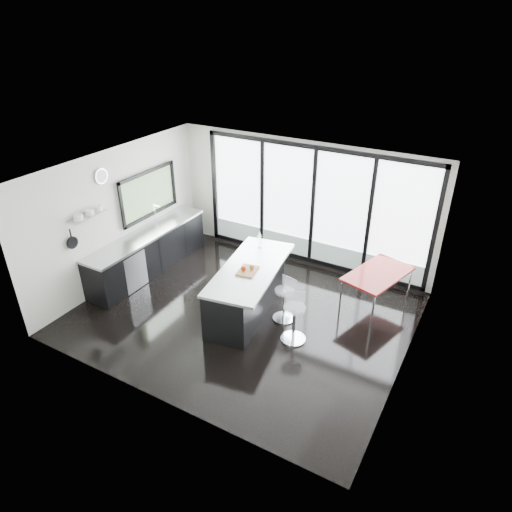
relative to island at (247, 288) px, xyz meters
The scene contains 11 objects.
floor 0.52m from the island, 85.61° to the right, with size 6.00×5.00×0.00m, color black.
ceiling 2.31m from the island, 85.61° to the right, with size 6.00×5.00×0.00m, color white.
wall_back 2.46m from the island, 83.06° to the left, with size 6.00×0.09×2.80m.
wall_front 2.80m from the island, 89.76° to the right, with size 6.00×0.00×2.80m, color beige.
wall_left 3.15m from the island, behind, with size 0.26×5.00×2.80m.
wall_right 3.15m from the island, ahead, with size 0.00×5.00×2.80m, color beige.
counter_cabinets 2.67m from the island, behind, with size 0.69×3.24×1.36m.
island is the anchor object (origin of this frame).
bar_stool_near 1.24m from the island, 18.03° to the right, with size 0.45×0.45×0.71m, color silver.
bar_stool_far 0.78m from the island, ahead, with size 0.41×0.41×0.66m, color silver.
red_table 2.51m from the island, 32.67° to the left, with size 0.80×1.41×0.75m, color maroon.
Camera 1 is at (3.74, -6.12, 5.20)m, focal length 32.00 mm.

